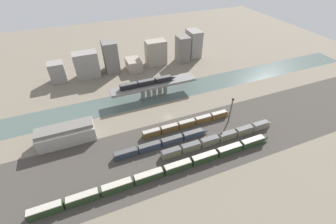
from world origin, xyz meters
The scene contains 18 objects.
ground_plane centered at (0.00, 0.00, 0.00)m, with size 400.00×400.00×0.00m, color #756B5B.
railbed_yard centered at (0.00, -24.00, 0.00)m, with size 280.00×42.00×0.01m, color #423D38.
river_water centered at (0.00, 24.11, 0.00)m, with size 320.00×19.38×0.01m, color #4C5B56.
bridge centered at (0.00, 24.11, 7.28)m, with size 55.60×8.99×9.14m.
train_on_bridge centered at (-3.57, 24.11, 10.83)m, with size 36.81×3.09×3.46m.
train_yard_near centered at (-15.16, -36.14, 2.02)m, with size 112.04×3.15×4.11m.
train_yard_mid centered at (17.85, -27.49, 1.92)m, with size 65.09×3.17×3.92m.
train_yard_far centered at (-10.46, -19.91, 1.80)m, with size 50.59×2.95×3.68m.
train_yard_outer centered at (7.69, -11.11, 1.81)m, with size 53.73×2.72×3.70m.
warehouse_building centered at (-54.64, 1.62, 4.46)m, with size 27.73×10.82×9.39m.
signal_tower centered at (29.93, -16.77, 8.42)m, with size 1.00×0.71×16.42m.
city_block_far_left centered at (-57.16, 67.55, 7.05)m, with size 10.13×9.41×14.10m, color gray.
city_block_left centered at (-36.73, 66.02, 9.45)m, with size 16.69×10.06×18.90m, color gray.
city_block_center centered at (-18.65, 69.39, 11.58)m, with size 10.08×14.01×23.15m, color slate.
city_block_right centered at (-2.88, 64.30, 4.28)m, with size 10.47×14.13×8.55m, color gray.
city_block_far_right centered at (16.56, 67.17, 9.68)m, with size 15.74×9.79×19.37m, color gray.
city_block_tall centered at (38.46, 63.90, 10.42)m, with size 9.16×10.95×20.84m, color slate.
city_block_low centered at (51.44, 70.20, 10.97)m, with size 9.86×14.04×21.93m, color gray.
Camera 1 is at (-37.47, -93.26, 83.09)m, focal length 24.00 mm.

